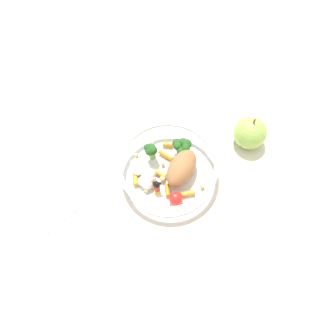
{
  "coord_description": "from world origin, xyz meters",
  "views": [
    {
      "loc": [
        -0.1,
        -0.29,
        0.63
      ],
      "look_at": [
        0.02,
        0.01,
        0.03
      ],
      "focal_mm": 35.94,
      "sensor_mm": 36.0,
      "label": 1
    }
  ],
  "objects": [
    {
      "name": "ground_plane",
      "position": [
        0.0,
        0.0,
        0.0
      ],
      "size": [
        2.4,
        2.4,
        0.0
      ],
      "primitive_type": "plane",
      "color": "silver"
    },
    {
      "name": "loose_apple",
      "position": [
        0.21,
        0.02,
        0.04
      ],
      "size": [
        0.07,
        0.07,
        0.08
      ],
      "color": "#8CB74C",
      "rests_on": "ground_plane"
    },
    {
      "name": "folded_napkin",
      "position": [
        -0.22,
        0.06,
        0.0
      ],
      "size": [
        0.14,
        0.16,
        0.01
      ],
      "primitive_type": "cube",
      "rotation": [
        0.0,
        0.0,
        0.38
      ],
      "color": "white",
      "rests_on": "ground_plane"
    },
    {
      "name": "food_container",
      "position": [
        0.02,
        0.01,
        0.03
      ],
      "size": [
        0.2,
        0.2,
        0.06
      ],
      "color": "white",
      "rests_on": "ground_plane"
    }
  ]
}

